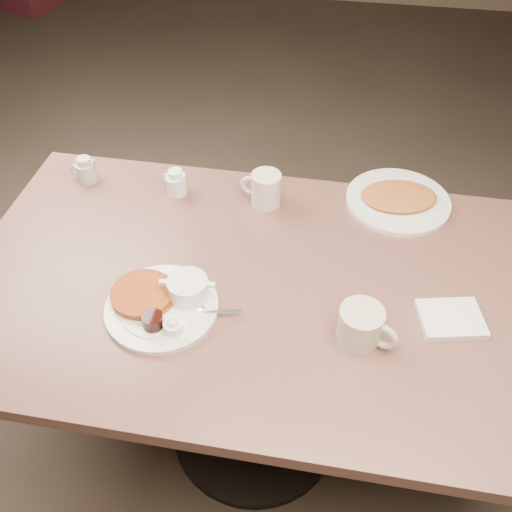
% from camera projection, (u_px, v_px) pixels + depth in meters
% --- Properties ---
extents(room, '(7.04, 8.04, 2.84)m').
position_uv_depth(room, '(254.00, 23.00, 0.96)').
color(room, '#4C3F33').
rests_on(room, ground).
extents(diner_table, '(1.50, 0.90, 0.75)m').
position_uv_depth(diner_table, '(255.00, 323.00, 1.53)').
color(diner_table, '#84564C').
rests_on(diner_table, ground).
extents(main_plate, '(0.34, 0.30, 0.07)m').
position_uv_depth(main_plate, '(164.00, 301.00, 1.34)').
color(main_plate, white).
rests_on(main_plate, diner_table).
extents(coffee_mug_near, '(0.16, 0.14, 0.09)m').
position_uv_depth(coffee_mug_near, '(362.00, 325.00, 1.25)').
color(coffee_mug_near, beige).
rests_on(coffee_mug_near, diner_table).
extents(napkin, '(0.17, 0.15, 0.02)m').
position_uv_depth(napkin, '(451.00, 319.00, 1.31)').
color(napkin, white).
rests_on(napkin, diner_table).
extents(coffee_mug_far, '(0.13, 0.10, 0.10)m').
position_uv_depth(coffee_mug_far, '(265.00, 189.00, 1.60)').
color(coffee_mug_far, white).
rests_on(coffee_mug_far, diner_table).
extents(creamer_left, '(0.09, 0.07, 0.08)m').
position_uv_depth(creamer_left, '(86.00, 170.00, 1.69)').
color(creamer_left, silver).
rests_on(creamer_left, diner_table).
extents(creamer_right, '(0.08, 0.06, 0.08)m').
position_uv_depth(creamer_right, '(176.00, 183.00, 1.64)').
color(creamer_right, white).
rests_on(creamer_right, diner_table).
extents(hash_plate, '(0.36, 0.36, 0.04)m').
position_uv_depth(hash_plate, '(398.00, 199.00, 1.63)').
color(hash_plate, white).
rests_on(hash_plate, diner_table).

